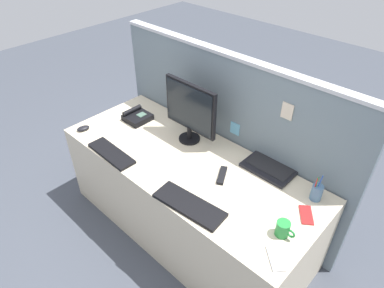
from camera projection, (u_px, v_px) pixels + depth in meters
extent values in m
plane|color=#424751|center=(188.00, 226.00, 2.81)|extent=(10.00, 10.00, 0.00)
cube|color=beige|center=(188.00, 196.00, 2.60)|extent=(1.96, 0.79, 0.70)
cube|color=slate|center=(226.00, 138.00, 2.67)|extent=(2.08, 0.06, 1.34)
cube|color=#B7BAC1|center=(232.00, 55.00, 2.26)|extent=(2.08, 0.07, 0.02)
cube|color=beige|center=(287.00, 111.00, 2.11)|extent=(0.08, 0.01, 0.11)
cube|color=#66ADD1|center=(235.00, 129.00, 2.50)|extent=(0.08, 0.01, 0.09)
cylinder|color=black|center=(189.00, 138.00, 2.60)|extent=(0.16, 0.16, 0.02)
cylinder|color=black|center=(189.00, 132.00, 2.56)|extent=(0.04, 0.04, 0.10)
cube|color=black|center=(190.00, 107.00, 2.44)|extent=(0.46, 0.03, 0.37)
cube|color=black|center=(189.00, 108.00, 2.43)|extent=(0.43, 0.01, 0.34)
cube|color=black|center=(270.00, 167.00, 2.33)|extent=(0.34, 0.26, 0.02)
cube|color=black|center=(271.00, 165.00, 2.33)|extent=(0.30, 0.19, 0.00)
cube|color=black|center=(282.00, 147.00, 2.32)|extent=(0.34, 0.04, 0.21)
cube|color=#9EB2D1|center=(281.00, 147.00, 2.32)|extent=(0.32, 0.04, 0.19)
cube|color=black|center=(138.00, 117.00, 2.81)|extent=(0.19, 0.20, 0.05)
cube|color=#4C6B5B|center=(142.00, 115.00, 2.79)|extent=(0.06, 0.07, 0.01)
cylinder|color=black|center=(132.00, 110.00, 2.82)|extent=(0.04, 0.18, 0.04)
cube|color=black|center=(111.00, 153.00, 2.44)|extent=(0.41, 0.14, 0.02)
cube|color=black|center=(189.00, 205.00, 2.05)|extent=(0.47, 0.20, 0.02)
ellipsoid|color=black|center=(83.00, 128.00, 2.69)|extent=(0.08, 0.11, 0.03)
cylinder|color=#4C7093|center=(317.00, 192.00, 2.07)|extent=(0.07, 0.07, 0.11)
cylinder|color=blue|center=(319.00, 185.00, 2.03)|extent=(0.02, 0.01, 0.15)
cylinder|color=#238438|center=(316.00, 186.00, 2.03)|extent=(0.01, 0.01, 0.14)
cylinder|color=red|center=(315.00, 186.00, 2.03)|extent=(0.01, 0.01, 0.13)
cube|color=#B22323|center=(306.00, 215.00, 1.99)|extent=(0.14, 0.16, 0.01)
cube|color=#B7BAC1|center=(276.00, 258.00, 1.76)|extent=(0.16, 0.16, 0.01)
cube|color=black|center=(222.00, 175.00, 2.26)|extent=(0.12, 0.17, 0.02)
cylinder|color=#238438|center=(283.00, 229.00, 1.86)|extent=(0.08, 0.08, 0.09)
torus|color=#238438|center=(291.00, 234.00, 1.83)|extent=(0.05, 0.01, 0.05)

